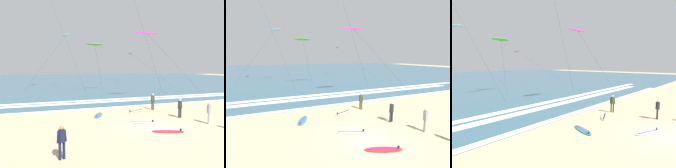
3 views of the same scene
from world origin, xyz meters
The scene contains 13 objects.
ground_plane centered at (0.00, 0.00, 0.00)m, with size 160.00×160.00×0.00m, color tan.
wave_foam_shoreline centered at (1.20, 7.80, 0.01)m, with size 43.80×0.66×0.01m, color white.
wave_foam_mid_break centered at (-0.34, 11.48, 0.01)m, with size 47.07×1.08×0.01m, color white.
wave_foam_outer_break centered at (1.69, 13.05, 0.01)m, with size 50.99×0.97×0.01m, color white.
surfer_foreground_main centered at (3.37, 1.58, 0.96)m, with size 0.52×0.32×1.60m.
surfer_left_near centered at (2.98, 5.35, 0.96)m, with size 0.32×0.51×1.60m.
surfboard_foreground_flat centered at (1.00, 5.08, 0.05)m, with size 2.16×1.41×0.25m.
surfboard_near_water centered at (-2.79, 4.62, 0.05)m, with size 1.46×2.15×0.25m.
surfboard_right_spare centered at (-0.37, 1.14, 0.05)m, with size 2.16×1.40×0.25m.
kite_lime_high_left centered at (1.45, 21.48, 7.71)m, with size 3.87×3.26×7.96m.
kite_white_high_right centered at (-2.26, 27.76, 9.77)m, with size 8.63×2.98×10.05m.
kite_magenta_mid_center centered at (5.36, 11.19, 8.31)m, with size 10.69×1.07×8.57m.
kite_red_far_right centered at (14.44, 36.03, 7.21)m, with size 5.25×13.52×7.48m.
Camera 3 is at (-13.04, -2.58, 4.58)m, focal length 30.57 mm.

